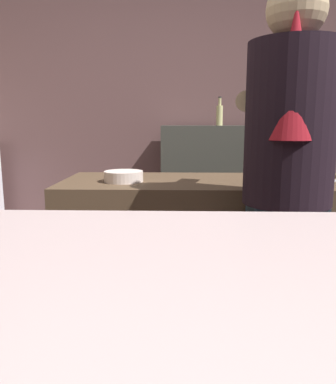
{
  "coord_description": "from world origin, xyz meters",
  "views": [
    {
      "loc": [
        -0.1,
        -1.27,
        1.19
      ],
      "look_at": [
        -0.12,
        -0.75,
        1.09
      ],
      "focal_mm": 35.8,
      "sensor_mm": 36.0,
      "label": 1
    }
  ],
  "objects_px": {
    "bottle_vinegar": "(220,114)",
    "bartender": "(287,176)",
    "bottle_soy": "(262,114)",
    "chefs_knife": "(321,181)",
    "mixing_bowl": "(124,176)"
  },
  "relations": [
    {
      "from": "chefs_knife",
      "to": "bottle_vinegar",
      "type": "xyz_separation_m",
      "value": [
        -0.38,
        1.25,
        0.35
      ]
    },
    {
      "from": "chefs_knife",
      "to": "bottle_vinegar",
      "type": "height_order",
      "value": "bottle_vinegar"
    },
    {
      "from": "chefs_knife",
      "to": "bottle_soy",
      "type": "xyz_separation_m",
      "value": [
        -0.02,
        1.36,
        0.36
      ]
    },
    {
      "from": "mixing_bowl",
      "to": "chefs_knife",
      "type": "bearing_deg",
      "value": 0.88
    },
    {
      "from": "bartender",
      "to": "bottle_vinegar",
      "type": "bearing_deg",
      "value": 18.32
    },
    {
      "from": "mixing_bowl",
      "to": "bottle_vinegar",
      "type": "xyz_separation_m",
      "value": [
        0.6,
        1.27,
        0.33
      ]
    },
    {
      "from": "bottle_soy",
      "to": "bottle_vinegar",
      "type": "xyz_separation_m",
      "value": [
        -0.36,
        -0.11,
        -0.0
      ]
    },
    {
      "from": "mixing_bowl",
      "to": "bottle_soy",
      "type": "xyz_separation_m",
      "value": [
        0.96,
        1.37,
        0.33
      ]
    },
    {
      "from": "mixing_bowl",
      "to": "bottle_vinegar",
      "type": "bearing_deg",
      "value": 64.79
    },
    {
      "from": "chefs_knife",
      "to": "bartender",
      "type": "bearing_deg",
      "value": -139.72
    },
    {
      "from": "bottle_soy",
      "to": "chefs_knife",
      "type": "bearing_deg",
      "value": -89.11
    },
    {
      "from": "bottle_vinegar",
      "to": "bartender",
      "type": "bearing_deg",
      "value": -86.55
    },
    {
      "from": "bartender",
      "to": "mixing_bowl",
      "type": "height_order",
      "value": "bartender"
    },
    {
      "from": "bartender",
      "to": "bottle_soy",
      "type": "bearing_deg",
      "value": 6.46
    },
    {
      "from": "bottle_vinegar",
      "to": "bottle_soy",
      "type": "bearing_deg",
      "value": 16.33
    }
  ]
}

